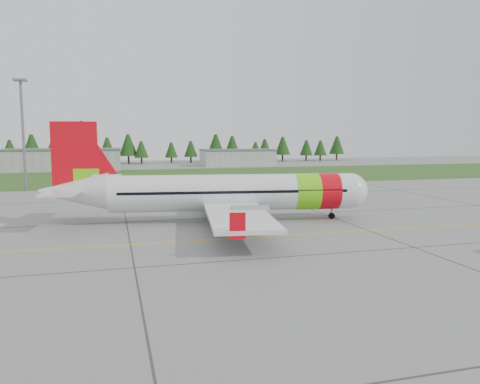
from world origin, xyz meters
name	(u,v)px	position (x,y,z in m)	size (l,w,h in m)	color
ground	(313,255)	(0.00, 0.00, 0.00)	(320.00, 320.00, 0.00)	gray
aircraft	(225,193)	(-3.51, 17.58, 3.39)	(38.70, 36.00, 11.76)	silver
grass_strip	(179,176)	(0.00, 82.00, 0.01)	(320.00, 50.00, 0.03)	#30561E
taxi_guideline	(281,236)	(0.00, 8.00, 0.01)	(120.00, 0.25, 0.02)	gold
hangar_west	(64,160)	(-30.00, 110.00, 3.00)	(32.00, 14.00, 6.00)	#A8A8A3
hangar_east	(237,158)	(25.00, 118.00, 2.60)	(24.00, 12.00, 5.20)	#A8A8A3
floodlight_mast	(23,137)	(-32.00, 58.00, 10.00)	(0.50, 0.50, 20.00)	slate
treeline	(158,150)	(0.00, 138.00, 5.00)	(160.00, 8.00, 10.00)	#1C3F14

